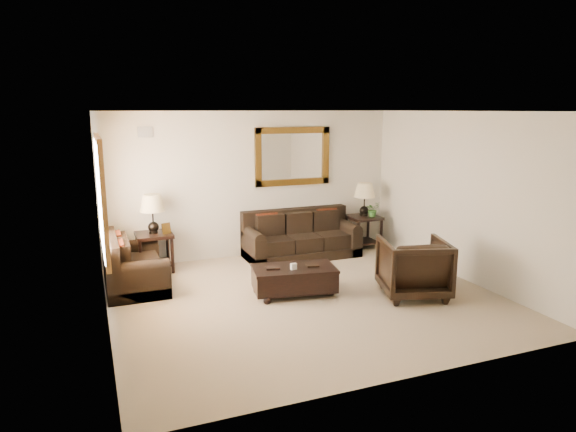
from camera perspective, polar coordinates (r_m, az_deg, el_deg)
name	(u,v)px	position (r m, az deg, el deg)	size (l,w,h in m)	color
room	(306,208)	(7.29, 2.06, 0.88)	(5.51, 5.01, 2.71)	tan
window	(102,196)	(7.55, -19.99, 2.10)	(0.07, 1.96, 1.66)	white
mirror	(293,156)	(9.77, 0.53, 6.64)	(1.50, 0.06, 1.10)	#442B0D
air_vent	(145,132)	(9.10, -15.58, 8.99)	(0.25, 0.02, 0.18)	#999999
sofa	(300,240)	(9.68, 1.37, -2.65)	(2.11, 0.91, 0.86)	black
loveseat	(131,268)	(8.35, -17.03, -5.58)	(0.89, 1.50, 0.84)	black
end_table_left	(153,221)	(8.96, -14.75, -0.59)	(0.60, 0.60, 1.33)	black
end_table_right	(364,206)	(10.25, 8.47, 1.13)	(0.60, 0.60, 1.31)	black
coffee_table	(294,277)	(7.73, 0.68, -6.83)	(1.32, 0.86, 0.52)	black
armchair	(414,265)	(7.83, 13.79, -5.27)	(0.93, 0.87, 0.96)	black
potted_plant	(373,211)	(10.24, 9.38, 0.57)	(0.26, 0.29, 0.23)	#2F5E20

